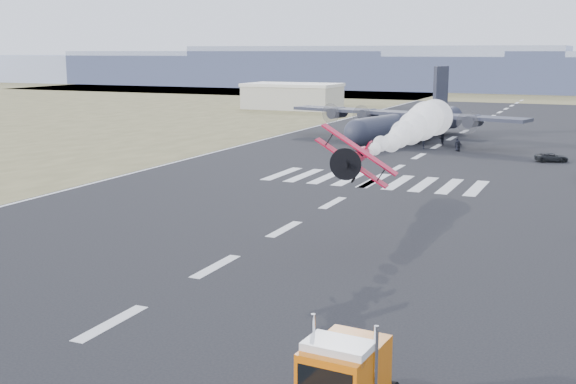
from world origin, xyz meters
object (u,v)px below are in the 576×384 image
Objects in this scene: support_vehicle at (552,157)px; crew_f at (442,139)px; transport_aircraft at (408,122)px; hangar_left at (292,96)px; crew_g at (403,141)px; aerobatic_biplane at (354,157)px; crew_d at (459,146)px; crew_h at (457,144)px; crew_e at (457,146)px; crew_b at (420,139)px; crew_c at (424,143)px; crew_a at (367,141)px.

crew_f is (-17.78, 11.97, 0.32)m from support_vehicle.
transport_aircraft reaches higher than crew_f.
hangar_left reaches higher than crew_g.
crew_d is at bearing 90.84° from aerobatic_biplane.
crew_h is (9.00, -1.93, 0.07)m from crew_g.
crew_e is 0.89× the size of crew_h.
crew_b is at bearing -36.95° from transport_aircraft.
crew_h is (-0.48, 1.04, 0.11)m from crew_d.
transport_aircraft reaches higher than crew_h.
crew_h is at bearing -2.77° from crew_f.
hangar_left is at bearing 78.60° from crew_g.
aerobatic_biplane is 1.34× the size of support_vehicle.
hangar_left is at bearing 41.63° from crew_c.
crew_c is at bearing 159.42° from crew_d.
crew_h is (-14.29, 6.19, 0.32)m from support_vehicle.
transport_aircraft is 5.22m from crew_b.
crew_f is 6.76m from crew_h.
support_vehicle is at bearing -104.13° from crew_c.
transport_aircraft is 26.38× the size of crew_a.
crew_h reaches higher than support_vehicle.
crew_e is (-0.32, 0.45, 0.01)m from crew_d.
support_vehicle is 2.38× the size of crew_f.
support_vehicle is 21.44m from crew_f.
crew_f is 1.00× the size of crew_h.
hangar_left is 13.07× the size of crew_h.
crew_f reaches higher than crew_d.
transport_aircraft reaches higher than aerobatic_biplane.
aerobatic_biplane reaches higher than crew_d.
crew_h is at bearing -60.33° from crew_g.
aerobatic_biplane is 70.94m from transport_aircraft.
crew_d is (56.37, -65.55, -2.58)m from hangar_left.
aerobatic_biplane reaches higher than crew_a.
crew_e is at bearing 48.78° from support_vehicle.
crew_c is 5.16m from crew_h.
crew_a is 14.35m from crew_h.
crew_f is at bearing 109.82° from crew_d.
aerobatic_biplane is 63.94m from crew_g.
transport_aircraft is at bearing 8.47° from crew_b.
crew_h reaches higher than crew_g.
crew_f is at bearing -114.54° from crew_b.
crew_h reaches higher than crew_e.
support_vehicle is at bearing -45.21° from hangar_left.
aerobatic_biplane is at bearing -27.73° from crew_f.
crew_h is (7.19, -5.40, 0.05)m from crew_b.
crew_g is 9.20m from crew_h.
transport_aircraft is at bearing 50.86° from crew_g.
aerobatic_biplane is at bearing -97.33° from crew_d.
crew_e is (10.30, -9.63, -2.36)m from transport_aircraft.
crew_g is (-5.50, -3.86, -0.08)m from crew_f.
crew_h is (14.33, 0.77, 0.13)m from crew_a.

